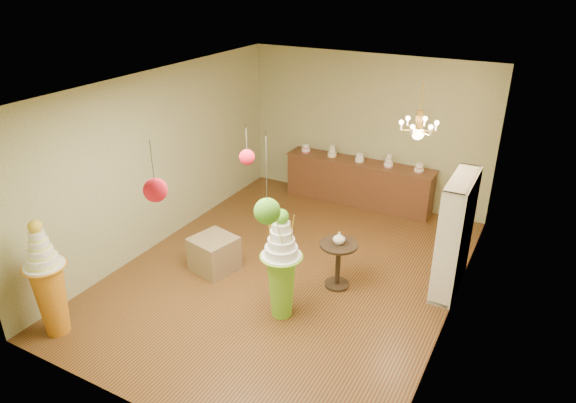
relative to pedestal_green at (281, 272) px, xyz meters
The scene contains 17 objects.
floor 1.31m from the pedestal_green, 112.38° to the left, with size 6.50×6.50×0.00m, color brown.
ceiling 2.55m from the pedestal_green, 112.38° to the left, with size 6.50×6.50×0.00m, color silver.
wall_back 4.36m from the pedestal_green, 95.61° to the left, with size 5.00×0.04×3.00m, color tan.
wall_front 2.41m from the pedestal_green, 100.65° to the right, with size 5.00×0.04×3.00m, color tan.
wall_left 3.19m from the pedestal_green, 160.76° to the left, with size 0.04×6.50×3.00m, color tan.
wall_right 2.45m from the pedestal_green, 26.09° to the left, with size 0.04×6.50×3.00m, color tan.
pedestal_green is the anchor object (origin of this frame).
pedestal_orange 3.04m from the pedestal_green, 144.74° to the right, with size 0.62×0.62×1.68m.
burlap_riser 1.66m from the pedestal_green, 161.28° to the left, with size 0.63×0.63×0.57m, color olive.
sideboard 4.02m from the pedestal_green, 96.00° to the left, with size 3.04×0.54×1.16m.
shelving_unit 2.65m from the pedestal_green, 43.47° to the left, with size 0.33×1.20×1.80m.
round_table 1.13m from the pedestal_green, 68.43° to the left, with size 0.73×0.73×0.74m.
vase 1.11m from the pedestal_green, 68.43° to the left, with size 0.18×0.18×0.19m, color silver.
pom_red_left 2.51m from the pedestal_green, 105.73° to the right, with size 0.24×0.24×0.64m.
pom_green_mid 1.72m from the pedestal_green, 69.48° to the right, with size 0.29×0.29×1.04m.
pom_red_right 2.08m from the pedestal_green, 87.99° to the right, with size 0.17×0.17×0.46m.
chandelier 2.88m from the pedestal_green, 61.65° to the left, with size 0.78×0.78×0.85m.
Camera 1 is at (3.31, -6.20, 4.53)m, focal length 32.00 mm.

